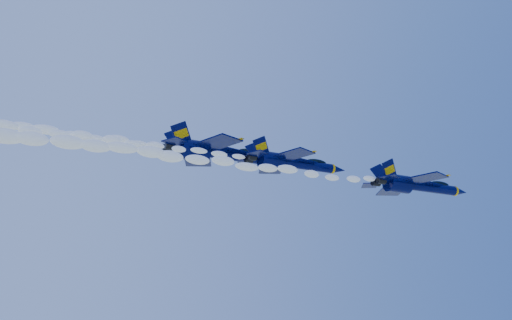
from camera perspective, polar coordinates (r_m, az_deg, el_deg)
name	(u,v)px	position (r m, az deg, el deg)	size (l,w,h in m)	color
jet_lead	(417,185)	(79.27, 15.76, -2.47)	(15.46, 12.68, 5.74)	#020539
smoke_trail_jet_lead	(130,151)	(62.45, -12.53, 0.93)	(63.75, 2.09, 1.88)	white
jet_second	(291,163)	(78.58, 3.55, -0.27)	(15.42, 12.65, 5.73)	#020539
jet_third	(219,153)	(83.09, -3.69, 0.72)	(19.07, 15.64, 7.09)	#020539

